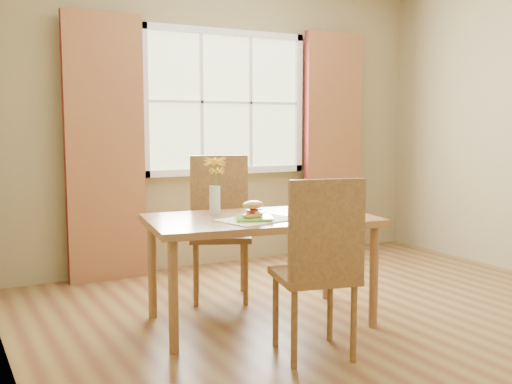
{
  "coord_description": "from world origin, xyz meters",
  "views": [
    {
      "loc": [
        -2.42,
        -3.14,
        1.31
      ],
      "look_at": [
        -0.62,
        0.17,
        0.88
      ],
      "focal_mm": 42.0,
      "sensor_mm": 36.0,
      "label": 1
    }
  ],
  "objects_px": {
    "dining_table": "(260,228)",
    "chair_far": "(220,220)",
    "croissant_sandwich": "(253,210)",
    "chair_near": "(320,261)",
    "water_glass": "(302,208)",
    "flower_vase": "(215,180)"
  },
  "relations": [
    {
      "from": "dining_table",
      "to": "chair_far",
      "type": "height_order",
      "value": "chair_far"
    },
    {
      "from": "chair_far",
      "to": "croissant_sandwich",
      "type": "relative_size",
      "value": 6.63
    },
    {
      "from": "dining_table",
      "to": "chair_near",
      "type": "distance_m",
      "value": 0.71
    },
    {
      "from": "water_glass",
      "to": "croissant_sandwich",
      "type": "bearing_deg",
      "value": -177.42
    },
    {
      "from": "dining_table",
      "to": "croissant_sandwich",
      "type": "relative_size",
      "value": 9.68
    },
    {
      "from": "chair_near",
      "to": "chair_far",
      "type": "bearing_deg",
      "value": 101.33
    },
    {
      "from": "dining_table",
      "to": "chair_far",
      "type": "xyz_separation_m",
      "value": [
        0.04,
        0.7,
        -0.05
      ]
    },
    {
      "from": "dining_table",
      "to": "croissant_sandwich",
      "type": "bearing_deg",
      "value": -124.31
    },
    {
      "from": "dining_table",
      "to": "flower_vase",
      "type": "bearing_deg",
      "value": 137.33
    },
    {
      "from": "dining_table",
      "to": "flower_vase",
      "type": "distance_m",
      "value": 0.45
    },
    {
      "from": "chair_near",
      "to": "croissant_sandwich",
      "type": "distance_m",
      "value": 0.62
    },
    {
      "from": "dining_table",
      "to": "chair_far",
      "type": "distance_m",
      "value": 0.71
    },
    {
      "from": "chair_far",
      "to": "water_glass",
      "type": "xyz_separation_m",
      "value": [
        0.2,
        -0.83,
        0.18
      ]
    },
    {
      "from": "dining_table",
      "to": "water_glass",
      "type": "bearing_deg",
      "value": -18.3
    },
    {
      "from": "flower_vase",
      "to": "dining_table",
      "type": "bearing_deg",
      "value": -51.33
    },
    {
      "from": "chair_near",
      "to": "dining_table",
      "type": "bearing_deg",
      "value": 102.0
    },
    {
      "from": "chair_near",
      "to": "croissant_sandwich",
      "type": "relative_size",
      "value": 6.35
    },
    {
      "from": "chair_far",
      "to": "water_glass",
      "type": "height_order",
      "value": "chair_far"
    },
    {
      "from": "dining_table",
      "to": "flower_vase",
      "type": "height_order",
      "value": "flower_vase"
    },
    {
      "from": "chair_far",
      "to": "water_glass",
      "type": "bearing_deg",
      "value": -52.33
    },
    {
      "from": "croissant_sandwich",
      "to": "chair_near",
      "type": "bearing_deg",
      "value": -85.91
    },
    {
      "from": "chair_near",
      "to": "water_glass",
      "type": "xyz_separation_m",
      "value": [
        0.26,
        0.58,
        0.2
      ]
    }
  ]
}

